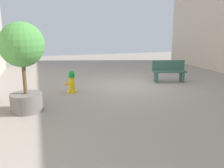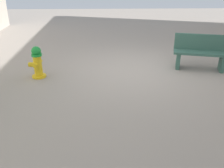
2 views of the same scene
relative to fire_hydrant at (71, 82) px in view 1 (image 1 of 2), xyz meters
The scene contains 4 objects.
ground_plane 2.64m from the fire_hydrant, behind, with size 23.40×23.40×0.00m, color gray.
fire_hydrant is the anchor object (origin of this frame).
bench_near 4.39m from the fire_hydrant, behind, with size 1.52×0.77×0.95m.
planter_tree 2.61m from the fire_hydrant, 48.15° to the left, with size 1.24×1.24×2.55m.
Camera 1 is at (3.72, 9.27, 2.42)m, focal length 39.00 mm.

